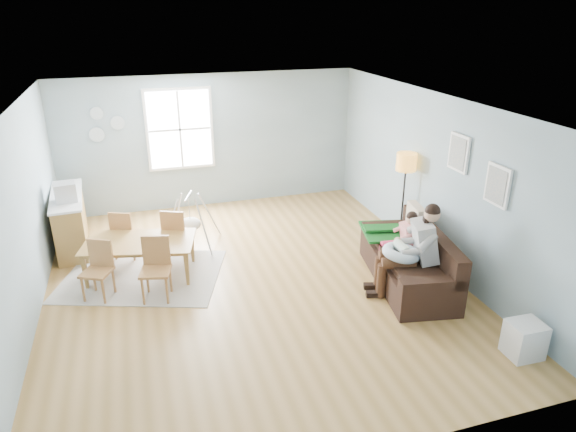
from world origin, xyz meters
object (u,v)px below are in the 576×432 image
object	(u,v)px
sofa	(411,264)
father	(413,247)
dining_table	(141,259)
floor_lamp	(406,170)
chair_sw	(99,266)
monitor	(65,192)
storage_cube	(524,340)
baby_swing	(190,223)
chair_nw	(124,232)
counter	(70,220)
chair_se	(156,264)
chair_ne	(175,231)
toddler	(404,234)

from	to	relation	value
sofa	father	xyz separation A→B (m)	(-0.18, -0.27, 0.44)
dining_table	floor_lamp	bearing A→B (deg)	11.32
chair_sw	monitor	size ratio (longest dim) A/B	2.25
storage_cube	baby_swing	distance (m)	5.49
sofa	dining_table	world-z (taller)	sofa
father	monitor	size ratio (longest dim) A/B	3.72
dining_table	baby_swing	world-z (taller)	baby_swing
monitor	chair_sw	bearing A→B (deg)	-72.93
father	floor_lamp	xyz separation A→B (m)	(0.68, 1.53, 0.63)
chair_sw	chair_nw	distance (m)	1.17
dining_table	counter	bearing A→B (deg)	139.97
baby_swing	chair_nw	bearing A→B (deg)	-168.93
sofa	father	size ratio (longest dim) A/B	1.60
storage_cube	monitor	distance (m)	7.08
father	chair_se	xyz separation A→B (m)	(-3.52, 1.00, -0.23)
storage_cube	baby_swing	xyz separation A→B (m)	(-3.41, 4.29, 0.19)
chair_se	chair_ne	world-z (taller)	chair_se
chair_nw	counter	world-z (taller)	counter
father	toddler	distance (m)	0.51
chair_ne	chair_nw	bearing A→B (deg)	160.58
father	toddler	world-z (taller)	father
monitor	baby_swing	distance (m)	2.09
toddler	dining_table	bearing A→B (deg)	162.82
chair_ne	baby_swing	distance (m)	0.59
storage_cube	chair_se	size ratio (longest dim) A/B	0.49
toddler	floor_lamp	world-z (taller)	floor_lamp
dining_table	counter	world-z (taller)	counter
toddler	chair_nw	distance (m)	4.50
chair_se	chair_nw	distance (m)	1.44
dining_table	counter	distance (m)	1.85
baby_swing	floor_lamp	bearing A→B (deg)	-16.78
dining_table	counter	xyz separation A→B (m)	(-1.10, 1.48, 0.19)
floor_lamp	chair_se	world-z (taller)	floor_lamp
father	baby_swing	xyz separation A→B (m)	(-2.84, 2.59, -0.33)
toddler	floor_lamp	distance (m)	1.34
father	chair_se	size ratio (longest dim) A/B	1.53
chair_se	monitor	distance (m)	2.31
dining_table	chair_nw	world-z (taller)	chair_nw
father	counter	bearing A→B (deg)	146.77
chair_ne	baby_swing	bearing A→B (deg)	58.97
chair_se	monitor	bearing A→B (deg)	124.65
sofa	counter	size ratio (longest dim) A/B	1.29
counter	baby_swing	world-z (taller)	counter
chair_nw	chair_ne	distance (m)	0.85
sofa	chair_sw	world-z (taller)	sofa
baby_swing	father	bearing A→B (deg)	-42.36
sofa	father	distance (m)	0.55
dining_table	chair_ne	world-z (taller)	chair_ne
sofa	baby_swing	size ratio (longest dim) A/B	1.94
chair_se	chair_nw	xyz separation A→B (m)	(-0.42, 1.38, -0.03)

